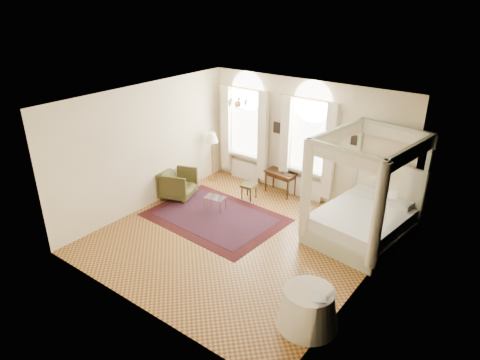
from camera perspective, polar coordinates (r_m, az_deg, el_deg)
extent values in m
plane|color=#AB7131|center=(10.26, -0.31, -7.81)|extent=(6.00, 6.00, 0.00)
plane|color=#FFEAC2|center=(11.85, 8.54, 5.29)|extent=(6.00, 0.00, 6.00)
plane|color=#FFEAC2|center=(7.59, -14.32, -6.60)|extent=(6.00, 0.00, 6.00)
plane|color=#FFEAC2|center=(11.43, -12.41, 4.27)|extent=(0.00, 6.00, 6.00)
plane|color=#FFEAC2|center=(8.20, 16.61, -4.42)|extent=(0.00, 6.00, 6.00)
plane|color=white|center=(8.95, -0.36, 10.39)|extent=(6.00, 6.00, 0.00)
cube|color=white|center=(12.74, 0.99, 7.62)|extent=(1.10, 0.04, 1.90)
cylinder|color=white|center=(12.50, 1.02, 11.79)|extent=(1.10, 0.04, 1.10)
cube|color=white|center=(12.99, 0.73, 3.34)|extent=(1.32, 0.24, 0.08)
cube|color=beige|center=(13.08, -1.85, 6.90)|extent=(0.28, 0.14, 2.60)
cube|color=beige|center=(12.32, 3.04, 5.78)|extent=(0.28, 0.14, 2.60)
cube|color=white|center=(13.20, 0.77, 1.30)|extent=(1.00, 0.12, 0.58)
cube|color=white|center=(11.69, 9.37, 5.74)|extent=(1.10, 0.04, 1.90)
cylinder|color=white|center=(11.43, 9.70, 10.26)|extent=(1.10, 0.04, 1.10)
cube|color=white|center=(11.96, 8.85, 1.14)|extent=(1.32, 0.24, 0.08)
cube|color=beige|center=(11.93, 6.07, 5.06)|extent=(0.28, 0.14, 2.60)
cube|color=beige|center=(11.35, 11.85, 3.64)|extent=(0.28, 0.14, 2.60)
cube|color=white|center=(12.18, 8.75, -1.04)|extent=(1.00, 0.12, 0.58)
cylinder|color=#BB8D3E|center=(10.46, -0.28, 11.29)|extent=(0.02, 0.02, 0.40)
sphere|color=#BB8D3E|center=(10.51, -0.28, 10.12)|extent=(0.16, 0.16, 0.16)
sphere|color=beige|center=(10.37, 0.70, 10.32)|extent=(0.07, 0.07, 0.07)
sphere|color=beige|center=(10.58, 0.84, 10.60)|extent=(0.07, 0.07, 0.07)
sphere|color=beige|center=(10.71, -0.13, 10.77)|extent=(0.07, 0.07, 0.07)
sphere|color=beige|center=(10.63, -1.24, 10.66)|extent=(0.07, 0.07, 0.07)
sphere|color=beige|center=(10.41, -1.42, 10.38)|extent=(0.07, 0.07, 0.07)
sphere|color=beige|center=(10.28, -0.44, 10.20)|extent=(0.07, 0.07, 0.07)
cube|color=black|center=(12.17, 5.02, 6.96)|extent=(0.26, 0.03, 0.32)
cube|color=black|center=(11.15, 15.09, 5.13)|extent=(0.22, 0.03, 0.26)
cube|color=#B6BE9A|center=(10.55, 15.73, -6.60)|extent=(2.15, 2.52, 0.39)
cube|color=silver|center=(10.38, 15.95, -4.94)|extent=(2.02, 2.40, 0.31)
cube|color=beige|center=(11.09, 19.04, -0.88)|extent=(1.86, 0.33, 1.31)
cube|color=#B6BE9A|center=(11.31, 15.31, 1.63)|extent=(0.11, 0.11, 2.52)
cube|color=#B6BE9A|center=(10.67, 23.28, -0.95)|extent=(0.11, 0.11, 2.52)
cube|color=#B6BE9A|center=(9.62, 8.77, -1.86)|extent=(0.11, 0.11, 2.52)
cube|color=#B6BE9A|center=(8.85, 17.81, -5.25)|extent=(0.11, 0.11, 2.52)
cube|color=#B6BE9A|center=(10.55, 20.11, 6.64)|extent=(1.86, 0.33, 0.09)
cube|color=#B6BE9A|center=(8.70, 13.86, 3.86)|extent=(1.86, 0.33, 0.09)
cube|color=#B6BE9A|center=(10.01, 12.94, 6.61)|extent=(0.39, 2.29, 0.09)
cube|color=#B6BE9A|center=(9.27, 21.94, 4.04)|extent=(0.39, 2.29, 0.09)
cube|color=beige|center=(10.59, 19.99, 5.85)|extent=(1.92, 0.30, 0.31)
cube|color=beige|center=(8.76, 13.77, 2.92)|extent=(1.92, 0.30, 0.31)
cube|color=beige|center=(10.05, 12.86, 5.78)|extent=(0.35, 2.35, 0.31)
cube|color=beige|center=(9.32, 21.80, 3.16)|extent=(0.35, 2.35, 0.31)
cylinder|color=beige|center=(9.57, 8.81, -1.27)|extent=(0.24, 0.24, 2.30)
cylinder|color=beige|center=(8.80, 17.90, -4.63)|extent=(0.24, 0.24, 2.30)
cube|color=#351A0E|center=(11.21, 19.48, -4.79)|extent=(0.48, 0.46, 0.53)
cylinder|color=#BB8D3E|center=(11.07, 19.56, -3.00)|extent=(0.13, 0.13, 0.22)
cone|color=beige|center=(10.98, 19.72, -1.98)|extent=(0.31, 0.31, 0.24)
cube|color=#351A0E|center=(12.20, 5.45, 0.97)|extent=(0.94, 0.55, 0.05)
cube|color=#351A0E|center=(12.24, 5.43, 0.62)|extent=(0.84, 0.45, 0.09)
cylinder|color=#351A0E|center=(12.69, 4.48, 0.30)|extent=(0.04, 0.04, 0.63)
cylinder|color=#351A0E|center=(12.26, 7.35, -0.71)|extent=(0.04, 0.04, 0.63)
cylinder|color=#351A0E|center=(12.43, 3.45, -0.19)|extent=(0.04, 0.04, 0.63)
cylinder|color=#351A0E|center=(12.00, 6.35, -1.24)|extent=(0.04, 0.04, 0.63)
imported|color=black|center=(12.07, 6.40, 0.87)|extent=(0.42, 0.35, 0.03)
cube|color=#443B1D|center=(11.94, 1.21, -0.74)|extent=(0.40, 0.40, 0.08)
cylinder|color=#351A0E|center=(12.00, 0.25, -1.77)|extent=(0.04, 0.04, 0.36)
cylinder|color=#351A0E|center=(11.86, 1.40, -2.11)|extent=(0.04, 0.04, 0.36)
cylinder|color=#351A0E|center=(12.22, 1.01, -1.28)|extent=(0.04, 0.04, 0.36)
cylinder|color=#351A0E|center=(12.08, 2.14, -1.61)|extent=(0.04, 0.04, 0.36)
imported|color=#413B1B|center=(12.16, -8.27, -0.49)|extent=(1.14, 1.13, 0.82)
cube|color=silver|center=(11.39, -3.32, -2.33)|extent=(0.59, 0.46, 0.02)
cylinder|color=#BB8D3E|center=(11.46, -4.69, -3.19)|extent=(0.02, 0.02, 0.36)
cylinder|color=#BB8D3E|center=(11.25, -2.67, -3.71)|extent=(0.02, 0.02, 0.36)
cylinder|color=#BB8D3E|center=(11.69, -3.89, -2.58)|extent=(0.02, 0.02, 0.36)
cylinder|color=#BB8D3E|center=(11.48, -1.90, -3.08)|extent=(0.02, 0.02, 0.36)
cylinder|color=#BB8D3E|center=(13.31, -3.66, 0.10)|extent=(0.27, 0.27, 0.03)
cylinder|color=#BB8D3E|center=(13.06, -3.74, 2.74)|extent=(0.04, 0.04, 1.34)
cone|color=beige|center=(12.81, -3.82, 5.71)|extent=(0.39, 0.39, 0.29)
cube|color=#3D0E11|center=(11.16, -3.31, -4.97)|extent=(3.48, 2.58, 0.01)
cube|color=black|center=(11.16, -3.31, -4.95)|extent=(2.93, 2.03, 0.01)
cone|color=beige|center=(7.85, 9.07, -16.57)|extent=(1.08, 1.08, 0.70)
cylinder|color=beige|center=(7.62, 9.25, -14.47)|extent=(0.88, 0.88, 0.04)
imported|color=black|center=(7.48, 9.71, -15.02)|extent=(0.33, 0.37, 0.03)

